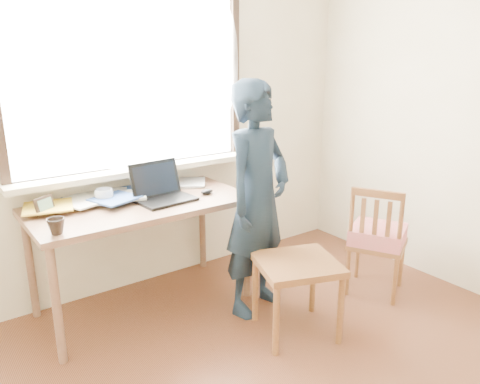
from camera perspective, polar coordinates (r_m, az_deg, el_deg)
room_shell at (r=2.07m, az=12.11°, el=13.38°), size 3.52×4.02×2.61m
desk at (r=3.24m, az=-12.04°, el=-2.61°), size 1.45×0.72×0.78m
laptop at (r=3.23m, az=-9.54°, el=0.10°), size 0.39×0.33×0.25m
mug_white at (r=3.25m, az=-16.24°, el=-0.46°), size 0.13×0.13×0.10m
mug_dark at (r=2.78m, az=-21.49°, el=-3.92°), size 0.13×0.13×0.09m
mouse at (r=3.33m, az=-4.07°, el=0.03°), size 0.09×0.06×0.04m
desk_clutter at (r=3.31m, az=-18.37°, el=-0.85°), size 0.92×0.51×0.05m
book_a at (r=3.29m, az=-18.75°, el=-1.10°), size 0.30×0.35×0.03m
book_b at (r=3.61m, az=-7.49°, el=1.11°), size 0.32×0.34×0.02m
picture_frame at (r=3.12m, az=-22.71°, el=-1.68°), size 0.13×0.09×0.11m
work_chair at (r=3.00m, az=6.97°, el=-9.68°), size 0.61×0.60×0.50m
side_chair at (r=3.60m, az=16.41°, el=-5.27°), size 0.51×0.52×0.84m
person at (r=3.13m, az=2.12°, el=-0.99°), size 0.66×0.53×1.59m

